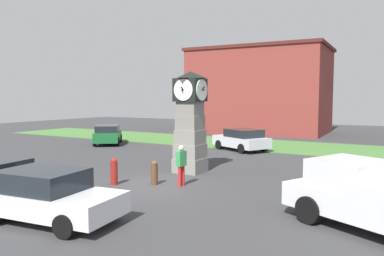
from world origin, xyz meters
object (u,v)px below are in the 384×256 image
(car_silver_hatch, at_px, (108,134))
(pickup_truck, at_px, (377,198))
(bollard_near_tower, at_px, (114,171))
(car_end_of_row, at_px, (242,139))
(car_by_building, at_px, (48,195))
(bollard_mid_row, at_px, (154,173))
(pedestrian_near_bench, at_px, (181,163))
(clock_tower, at_px, (190,122))

(car_silver_hatch, xyz_separation_m, pickup_truck, (19.46, -10.66, 0.17))
(bollard_near_tower, bearing_deg, car_end_of_row, 86.77)
(car_by_building, relative_size, car_silver_hatch, 1.04)
(bollard_near_tower, height_order, car_end_of_row, car_end_of_row)
(bollard_mid_row, xyz_separation_m, pedestrian_near_bench, (1.09, 0.36, 0.45))
(car_end_of_row, bearing_deg, bollard_near_tower, -93.23)
(bollard_mid_row, distance_m, pedestrian_near_bench, 1.23)
(car_silver_hatch, bearing_deg, pickup_truck, -28.71)
(car_end_of_row, bearing_deg, pedestrian_near_bench, -80.22)
(clock_tower, relative_size, bollard_near_tower, 4.35)
(car_by_building, bearing_deg, clock_tower, 90.43)
(clock_tower, distance_m, pickup_truck, 9.67)
(bollard_mid_row, bearing_deg, car_by_building, -89.88)
(clock_tower, xyz_separation_m, bollard_mid_row, (0.05, -3.02, -1.91))
(car_by_building, xyz_separation_m, pickup_truck, (8.37, 3.81, 0.16))
(car_by_building, xyz_separation_m, car_silver_hatch, (-11.09, 14.47, -0.00))
(bollard_mid_row, height_order, pickup_truck, pickup_truck)
(clock_tower, height_order, pedestrian_near_bench, clock_tower)
(bollard_mid_row, xyz_separation_m, pickup_truck, (8.38, -1.47, 0.42))
(bollard_mid_row, bearing_deg, bollard_near_tower, -150.49)
(pickup_truck, distance_m, pedestrian_near_bench, 7.52)
(clock_tower, distance_m, bollard_mid_row, 3.58)
(car_end_of_row, distance_m, pickup_truck, 15.65)
(pedestrian_near_bench, bearing_deg, bollard_near_tower, -155.07)
(bollard_mid_row, xyz_separation_m, car_by_building, (0.01, -5.28, 0.26))
(pedestrian_near_bench, bearing_deg, car_end_of_row, 99.78)
(bollard_near_tower, relative_size, pickup_truck, 0.21)
(bollard_near_tower, relative_size, bollard_mid_row, 1.11)
(bollard_near_tower, relative_size, pedestrian_near_bench, 0.66)
(bollard_near_tower, bearing_deg, car_silver_hatch, 133.83)
(pickup_truck, bearing_deg, clock_tower, 151.99)
(car_silver_hatch, bearing_deg, clock_tower, -29.23)
(car_by_building, distance_m, car_end_of_row, 16.52)
(car_by_building, bearing_deg, bollard_mid_row, 90.12)
(bollard_near_tower, relative_size, car_end_of_row, 0.25)
(clock_tower, distance_m, car_silver_hatch, 12.75)
(bollard_mid_row, distance_m, car_by_building, 5.28)
(bollard_mid_row, distance_m, pickup_truck, 8.52)
(car_end_of_row, bearing_deg, car_silver_hatch, -168.85)
(car_silver_hatch, height_order, car_end_of_row, car_silver_hatch)
(clock_tower, bearing_deg, car_end_of_row, 95.09)
(clock_tower, relative_size, car_end_of_row, 1.09)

